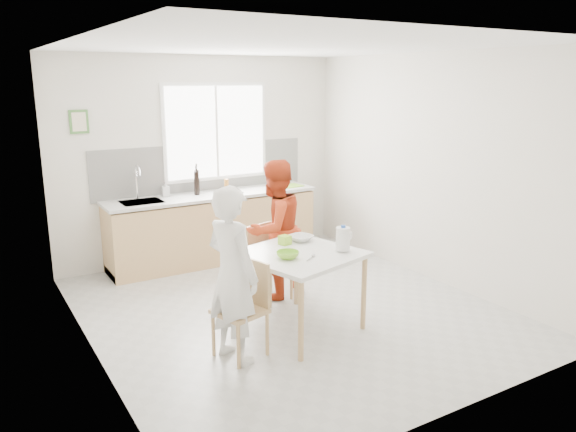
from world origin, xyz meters
The scene contains 21 objects.
ground centered at (0.00, 0.00, 0.00)m, with size 4.50×4.50×0.00m, color #B7B7B2.
room_shell centered at (0.00, 0.00, 1.64)m, with size 4.50×4.50×4.50m.
window centered at (0.20, 2.23, 1.70)m, with size 1.50×0.06×1.30m.
backsplash centered at (0.00, 2.24, 1.23)m, with size 3.00×0.02×0.65m, color white.
picture_frame centered at (-1.55, 2.23, 1.90)m, with size 0.22×0.03×0.28m.
kitchen_counter centered at (0.00, 1.95, 0.42)m, with size 2.84×0.64×1.37m.
dining_table centered at (-0.18, -0.46, 0.71)m, with size 1.25×1.25×0.79m.
chair_left centered at (-0.84, -0.63, 0.47)m, with size 0.48×0.48×0.85m.
chair_far centered at (-0.04, 0.42, 0.46)m, with size 0.47×0.47×0.83m.
person_white centered at (-0.97, -0.67, 0.77)m, with size 0.56×0.37×1.55m, color white.
person_red centered at (0.07, 0.42, 0.77)m, with size 0.75×0.59×1.55m, color #C13918.
bowl_green centered at (-0.36, -0.56, 0.82)m, with size 0.21×0.21×0.07m, color #80C72D.
bowl_white centered at (0.05, -0.14, 0.82)m, with size 0.24×0.24×0.06m, color silver.
milk_jug centered at (0.21, -0.65, 0.92)m, with size 0.19×0.14×0.24m.
green_box centered at (-0.15, -0.16, 0.83)m, with size 0.10×0.10×0.09m, color #96D531.
spoon centered at (-0.20, -0.69, 0.80)m, with size 0.01×0.01×0.16m, color #A5A5AA.
cutting_board centered at (1.14, 1.88, 0.93)m, with size 0.35×0.25×0.01m, color #87D130.
wine_bottle_a centered at (-0.16, 2.08, 1.08)m, with size 0.07×0.07×0.32m, color black.
wine_bottle_b centered at (-0.20, 1.99, 1.07)m, with size 0.07×0.07×0.30m, color black.
jar_amber centered at (0.25, 2.04, 1.00)m, with size 0.06×0.06×0.16m, color #8F591F.
soap_bottle centered at (-0.58, 2.11, 1.02)m, with size 0.09×0.09×0.19m, color #999999.
Camera 1 is at (-2.90, -4.77, 2.39)m, focal length 35.00 mm.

